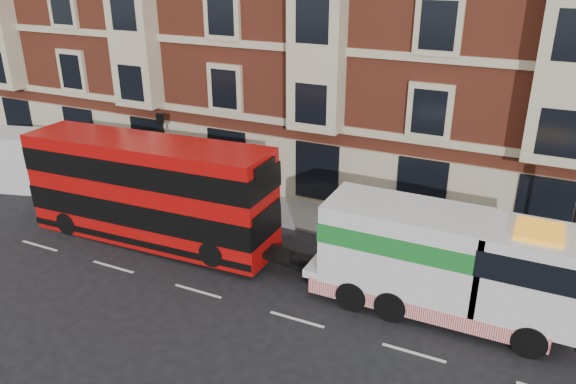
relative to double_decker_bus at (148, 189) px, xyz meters
The scene contains 8 objects.
ground 5.28m from the double_decker_bus, 32.35° to the right, with size 120.00×120.00×0.00m, color black.
sidewalk 6.78m from the double_decker_bus, 51.30° to the left, with size 90.00×3.00×0.15m, color slate.
lamp_post_west 4.20m from the double_decker_bus, 118.72° to the left, with size 0.35×0.15×4.35m.
lamp_post_east 16.41m from the double_decker_bus, 12.95° to the left, with size 0.35×0.15×4.35m.
double_decker_bus is the anchor object (origin of this frame).
tow_truck 12.07m from the double_decker_bus, ahead, with size 8.88×2.63×3.70m.
box_van 9.73m from the double_decker_bus, 167.69° to the left, with size 6.10×3.74×2.96m.
pedestrian 12.03m from the double_decker_bus, 161.62° to the left, with size 0.59×0.39×1.62m, color #1A2335.
Camera 1 is at (10.52, -14.35, 11.48)m, focal length 35.00 mm.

